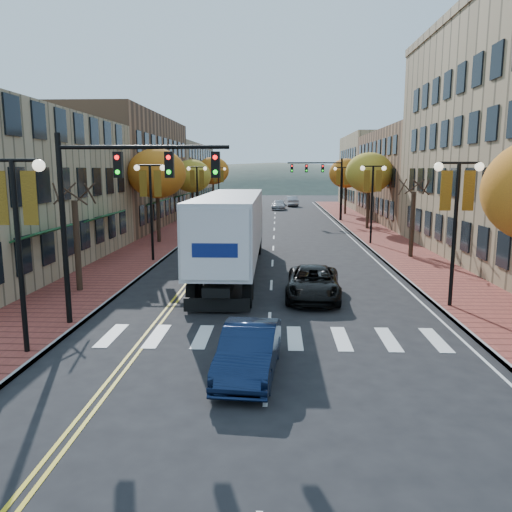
# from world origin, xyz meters

# --- Properties ---
(ground) EXTENTS (200.00, 200.00, 0.00)m
(ground) POSITION_xyz_m (0.00, 0.00, 0.00)
(ground) COLOR black
(ground) RESTS_ON ground
(sidewalk_left) EXTENTS (4.00, 85.00, 0.15)m
(sidewalk_left) POSITION_xyz_m (-9.00, 32.50, 0.07)
(sidewalk_left) COLOR brown
(sidewalk_left) RESTS_ON ground
(sidewalk_right) EXTENTS (4.00, 85.00, 0.15)m
(sidewalk_right) POSITION_xyz_m (9.00, 32.50, 0.07)
(sidewalk_right) COLOR brown
(sidewalk_right) RESTS_ON ground
(building_left_mid) EXTENTS (12.00, 24.00, 11.00)m
(building_left_mid) POSITION_xyz_m (-17.00, 36.00, 5.50)
(building_left_mid) COLOR brown
(building_left_mid) RESTS_ON ground
(building_left_far) EXTENTS (12.00, 26.00, 9.50)m
(building_left_far) POSITION_xyz_m (-17.00, 61.00, 4.75)
(building_left_far) COLOR #9E8966
(building_left_far) RESTS_ON ground
(building_right_mid) EXTENTS (15.00, 24.00, 10.00)m
(building_right_mid) POSITION_xyz_m (18.50, 42.00, 5.00)
(building_right_mid) COLOR brown
(building_right_mid) RESTS_ON ground
(building_right_far) EXTENTS (15.00, 20.00, 11.00)m
(building_right_far) POSITION_xyz_m (18.50, 64.00, 5.50)
(building_right_far) COLOR #9E8966
(building_right_far) RESTS_ON ground
(tree_left_a) EXTENTS (0.28, 0.28, 4.20)m
(tree_left_a) POSITION_xyz_m (-9.00, 8.00, 2.25)
(tree_left_a) COLOR #382619
(tree_left_a) RESTS_ON sidewalk_left
(tree_left_b) EXTENTS (4.48, 4.48, 7.21)m
(tree_left_b) POSITION_xyz_m (-9.00, 24.00, 5.45)
(tree_left_b) COLOR #382619
(tree_left_b) RESTS_ON sidewalk_left
(tree_left_c) EXTENTS (4.16, 4.16, 6.69)m
(tree_left_c) POSITION_xyz_m (-9.00, 40.00, 5.05)
(tree_left_c) COLOR #382619
(tree_left_c) RESTS_ON sidewalk_left
(tree_left_d) EXTENTS (4.61, 4.61, 7.42)m
(tree_left_d) POSITION_xyz_m (-9.00, 58.00, 5.60)
(tree_left_d) COLOR #382619
(tree_left_d) RESTS_ON sidewalk_left
(tree_right_b) EXTENTS (0.28, 0.28, 4.20)m
(tree_right_b) POSITION_xyz_m (9.00, 18.00, 2.25)
(tree_right_b) COLOR #382619
(tree_right_b) RESTS_ON sidewalk_right
(tree_right_c) EXTENTS (4.48, 4.48, 7.21)m
(tree_right_c) POSITION_xyz_m (9.00, 34.00, 5.45)
(tree_right_c) COLOR #382619
(tree_right_c) RESTS_ON sidewalk_right
(tree_right_d) EXTENTS (4.35, 4.35, 7.00)m
(tree_right_d) POSITION_xyz_m (9.00, 50.00, 5.29)
(tree_right_d) COLOR #382619
(tree_right_d) RESTS_ON sidewalk_right
(lamp_left_a) EXTENTS (1.96, 0.36, 6.05)m
(lamp_left_a) POSITION_xyz_m (-7.50, 0.00, 4.29)
(lamp_left_a) COLOR black
(lamp_left_a) RESTS_ON ground
(lamp_left_b) EXTENTS (1.96, 0.36, 6.05)m
(lamp_left_b) POSITION_xyz_m (-7.50, 16.00, 4.29)
(lamp_left_b) COLOR black
(lamp_left_b) RESTS_ON ground
(lamp_left_c) EXTENTS (1.96, 0.36, 6.05)m
(lamp_left_c) POSITION_xyz_m (-7.50, 34.00, 4.29)
(lamp_left_c) COLOR black
(lamp_left_c) RESTS_ON ground
(lamp_left_d) EXTENTS (1.96, 0.36, 6.05)m
(lamp_left_d) POSITION_xyz_m (-7.50, 52.00, 4.29)
(lamp_left_d) COLOR black
(lamp_left_d) RESTS_ON ground
(lamp_right_a) EXTENTS (1.96, 0.36, 6.05)m
(lamp_right_a) POSITION_xyz_m (7.50, 6.00, 4.29)
(lamp_right_a) COLOR black
(lamp_right_a) RESTS_ON ground
(lamp_right_b) EXTENTS (1.96, 0.36, 6.05)m
(lamp_right_b) POSITION_xyz_m (7.50, 24.00, 4.29)
(lamp_right_b) COLOR black
(lamp_right_b) RESTS_ON ground
(lamp_right_c) EXTENTS (1.96, 0.36, 6.05)m
(lamp_right_c) POSITION_xyz_m (7.50, 42.00, 4.29)
(lamp_right_c) COLOR black
(lamp_right_c) RESTS_ON ground
(traffic_mast_near) EXTENTS (6.10, 0.35, 7.00)m
(traffic_mast_near) POSITION_xyz_m (-5.48, 3.00, 4.92)
(traffic_mast_near) COLOR black
(traffic_mast_near) RESTS_ON ground
(traffic_mast_far) EXTENTS (6.10, 0.34, 7.00)m
(traffic_mast_far) POSITION_xyz_m (5.48, 42.00, 4.92)
(traffic_mast_far) COLOR black
(traffic_mast_far) RESTS_ON ground
(semi_truck) EXTENTS (2.97, 17.82, 4.45)m
(semi_truck) POSITION_xyz_m (-2.17, 13.07, 2.60)
(semi_truck) COLOR black
(semi_truck) RESTS_ON ground
(navy_sedan) EXTENTS (1.84, 4.40, 1.42)m
(navy_sedan) POSITION_xyz_m (-0.50, -1.15, 0.71)
(navy_sedan) COLOR #0C1732
(navy_sedan) RESTS_ON ground
(black_suv) EXTENTS (2.69, 5.24, 1.42)m
(black_suv) POSITION_xyz_m (1.91, 7.48, 0.71)
(black_suv) COLOR black
(black_suv) RESTS_ON ground
(car_far_white) EXTENTS (1.77, 4.14, 1.39)m
(car_far_white) POSITION_xyz_m (-2.86, 49.64, 0.70)
(car_far_white) COLOR silver
(car_far_white) RESTS_ON ground
(car_far_silver) EXTENTS (2.13, 4.78, 1.36)m
(car_far_silver) POSITION_xyz_m (0.50, 58.43, 0.68)
(car_far_silver) COLOR #A6A5AD
(car_far_silver) RESTS_ON ground
(car_far_oncoming) EXTENTS (2.32, 5.00, 1.59)m
(car_far_oncoming) POSITION_xyz_m (2.50, 65.60, 0.79)
(car_far_oncoming) COLOR #B9B8C1
(car_far_oncoming) RESTS_ON ground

